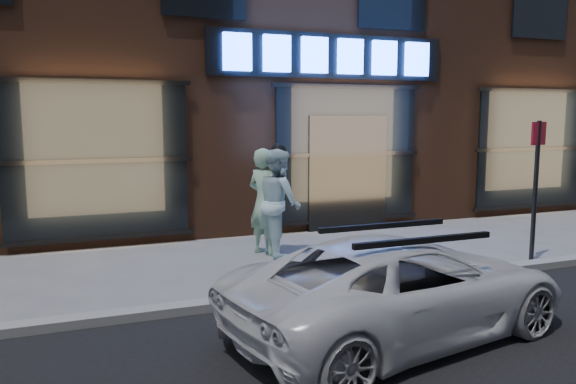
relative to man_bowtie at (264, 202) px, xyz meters
name	(u,v)px	position (x,y,z in m)	size (l,w,h in m)	color
ground	(466,278)	(2.35, -2.48, -0.92)	(90.00, 90.00, 0.00)	slate
curb	(467,274)	(2.35, -2.48, -0.86)	(60.00, 0.25, 0.12)	gray
storefront_building	(280,12)	(2.34, 5.51, 4.22)	(30.20, 8.28, 10.30)	#54301E
man_bowtie	(264,202)	(0.00, 0.00, 0.00)	(0.67, 0.44, 1.85)	#A2D5BD
man_cap	(279,202)	(0.21, -0.14, 0.00)	(0.90, 0.70, 1.85)	white
white_suv	(401,287)	(0.20, -4.04, -0.37)	(1.84, 3.99, 1.11)	silver
sign_post	(536,178)	(3.92, -2.14, 0.48)	(0.37, 0.12, 2.32)	#262628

